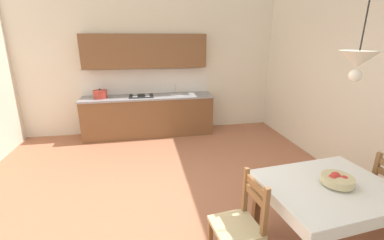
{
  "coord_description": "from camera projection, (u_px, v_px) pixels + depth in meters",
  "views": [
    {
      "loc": [
        -0.23,
        -2.88,
        2.13
      ],
      "look_at": [
        0.38,
        0.3,
        1.09
      ],
      "focal_mm": 24.11,
      "sensor_mm": 36.0,
      "label": 1
    }
  ],
  "objects": [
    {
      "name": "ground_plane",
      "position": [
        168.0,
        210.0,
        3.4
      ],
      "size": [
        6.25,
        6.72,
        0.1
      ],
      "primitive_type": "cube",
      "color": "#AD6B4C"
    },
    {
      "name": "wall_back",
      "position": [
        151.0,
        44.0,
        5.69
      ],
      "size": [
        6.25,
        0.12,
        3.97
      ],
      "primitive_type": "cube",
      "color": "silver",
      "rests_on": "ground_plane"
    },
    {
      "name": "kitchen_cabinetry",
      "position": [
        148.0,
        98.0,
        5.71
      ],
      "size": [
        2.85,
        0.63,
        2.2
      ],
      "color": "brown",
      "rests_on": "ground_plane"
    },
    {
      "name": "dining_table",
      "position": [
        327.0,
        197.0,
        2.56
      ],
      "size": [
        1.33,
        1.1,
        0.75
      ],
      "color": "brown",
      "rests_on": "ground_plane"
    },
    {
      "name": "dining_chair_tv_side",
      "position": [
        240.0,
        225.0,
        2.43
      ],
      "size": [
        0.46,
        0.46,
        0.93
      ],
      "color": "#D1BC89",
      "rests_on": "ground_plane"
    },
    {
      "name": "fruit_bowl",
      "position": [
        337.0,
        180.0,
        2.5
      ],
      "size": [
        0.3,
        0.3,
        0.12
      ],
      "color": "beige",
      "rests_on": "dining_table"
    },
    {
      "name": "pendant_lamp",
      "position": [
        358.0,
        60.0,
        2.19
      ],
      "size": [
        0.32,
        0.32,
        0.8
      ],
      "color": "black"
    }
  ]
}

